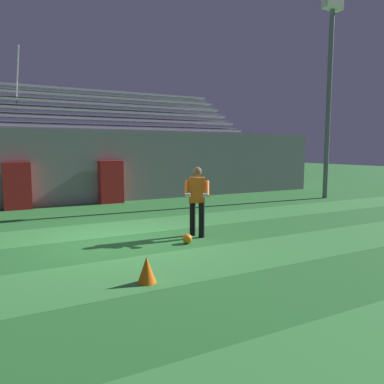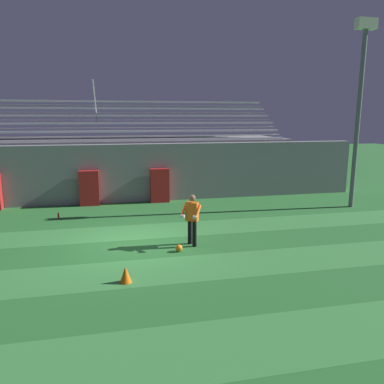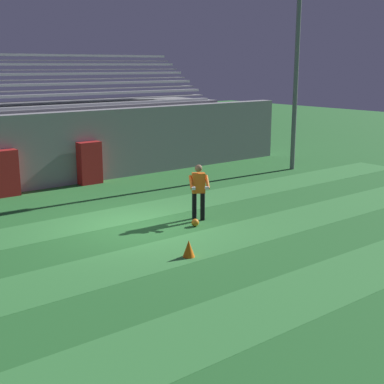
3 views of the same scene
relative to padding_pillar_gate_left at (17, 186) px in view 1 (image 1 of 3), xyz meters
name	(u,v)px [view 1 (image 1 of 3)]	position (x,y,z in m)	size (l,w,h in m)	color
ground_plane	(115,241)	(1.65, -5.95, -0.82)	(80.00, 80.00, 0.00)	#286B2D
turf_stripe_mid	(154,270)	(1.65, -8.31, -0.82)	(28.00, 1.82, 0.01)	#38843D
turf_stripe_far	(100,230)	(1.65, -4.67, -0.82)	(28.00, 1.82, 0.01)	#38843D
back_wall	(63,167)	(1.65, 0.55, 0.58)	(24.00, 0.60, 2.80)	gray
padding_pillar_gate_left	(17,186)	(0.00, 0.00, 0.00)	(0.90, 0.44, 1.64)	#B21E1E
padding_pillar_gate_right	(111,182)	(3.30, 0.00, 0.00)	(0.90, 0.44, 1.64)	#B21E1E
bleacher_stand	(53,162)	(1.65, 3.24, 0.69)	(18.00, 4.75, 5.83)	gray
floodlight_pole	(330,75)	(11.81, -2.84, 4.33)	(0.90, 0.36, 8.16)	slate
goalkeeper	(197,197)	(3.51, -6.48, 0.13)	(0.73, 0.71, 1.67)	black
soccer_ball	(187,239)	(2.99, -6.97, -0.71)	(0.22, 0.22, 0.22)	orange
traffic_cone	(147,270)	(1.30, -8.85, -0.61)	(0.30, 0.30, 0.42)	orange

